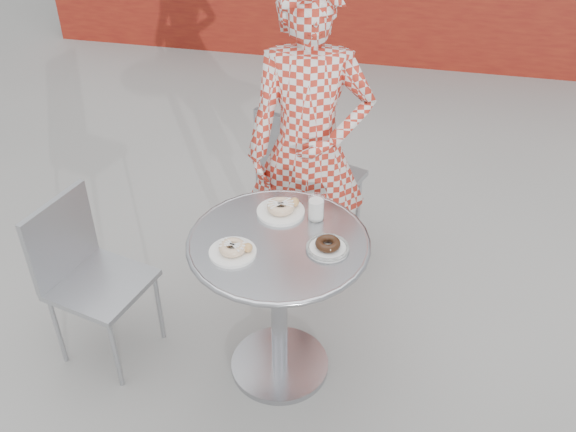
% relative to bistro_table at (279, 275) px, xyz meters
% --- Properties ---
extents(ground, '(60.00, 60.00, 0.00)m').
position_rel_bistro_table_xyz_m(ground, '(0.01, 0.02, -0.56)').
color(ground, '#A19E99').
rests_on(ground, ground).
extents(bistro_table, '(0.73, 0.73, 0.74)m').
position_rel_bistro_table_xyz_m(bistro_table, '(0.00, 0.00, 0.00)').
color(bistro_table, '#B5B5BA').
rests_on(bistro_table, ground).
extents(chair_far, '(0.55, 0.56, 0.91)m').
position_rel_bistro_table_xyz_m(chair_far, '(-0.02, 0.87, -0.28)').
color(chair_far, '#9EA0A5').
rests_on(chair_far, ground).
extents(chair_left, '(0.46, 0.45, 0.79)m').
position_rel_bistro_table_xyz_m(chair_left, '(-0.80, -0.05, -0.31)').
color(chair_left, '#9EA0A5').
rests_on(chair_left, ground).
extents(seated_person, '(0.64, 0.48, 1.59)m').
position_rel_bistro_table_xyz_m(seated_person, '(0.01, 0.61, 0.24)').
color(seated_person, red).
rests_on(seated_person, ground).
extents(plate_far, '(0.20, 0.20, 0.05)m').
position_rel_bistro_table_xyz_m(plate_far, '(-0.03, 0.18, 0.20)').
color(plate_far, white).
rests_on(plate_far, bistro_table).
extents(plate_near, '(0.18, 0.18, 0.05)m').
position_rel_bistro_table_xyz_m(plate_near, '(-0.15, -0.12, 0.20)').
color(plate_near, white).
rests_on(plate_near, bistro_table).
extents(plate_checker, '(0.17, 0.17, 0.04)m').
position_rel_bistro_table_xyz_m(plate_checker, '(0.20, -0.01, 0.19)').
color(plate_checker, white).
rests_on(plate_checker, bistro_table).
extents(milk_cup, '(0.07, 0.07, 0.11)m').
position_rel_bistro_table_xyz_m(milk_cup, '(0.12, 0.18, 0.23)').
color(milk_cup, white).
rests_on(milk_cup, bistro_table).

